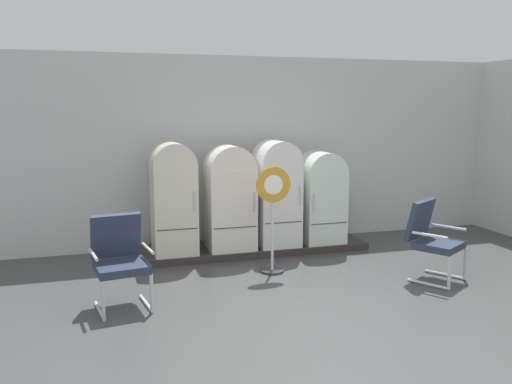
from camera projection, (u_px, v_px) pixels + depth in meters
ground at (330, 330)px, 5.43m from camera, size 12.00×10.00×0.05m
back_wall at (238, 150)px, 8.64m from camera, size 11.76×0.12×3.01m
display_plinth at (249, 248)px, 8.27m from camera, size 3.65×0.95×0.11m
refrigerator_0 at (174, 195)px, 7.68m from camera, size 0.62×0.66×1.61m
refrigerator_1 at (230, 195)px, 7.90m from camera, size 0.69×0.61×1.56m
refrigerator_2 at (276, 190)px, 8.15m from camera, size 0.63×0.71×1.61m
refrigerator_3 at (321, 194)px, 8.37m from camera, size 0.64×0.67×1.43m
armchair_left at (120, 256)px, 5.92m from camera, size 0.69×0.71×1.04m
armchair_right at (432, 236)px, 6.84m from camera, size 0.81×0.83×1.04m
sign_stand at (273, 220)px, 7.11m from camera, size 0.48×0.32×1.44m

